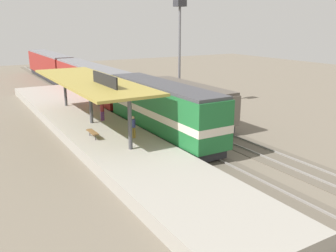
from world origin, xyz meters
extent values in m
plane|color=#706656|center=(2.00, 0.00, 0.00)|extent=(120.00, 120.00, 0.00)
cube|color=#5F5649|center=(0.00, 0.00, 0.02)|extent=(3.20, 110.00, 0.04)
cube|color=gray|center=(-0.72, 0.00, 0.08)|extent=(0.10, 110.00, 0.16)
cube|color=gray|center=(0.72, 0.00, 0.08)|extent=(0.10, 110.00, 0.16)
cube|color=#5F5649|center=(4.60, 0.00, 0.02)|extent=(3.20, 110.00, 0.04)
cube|color=gray|center=(3.88, 0.00, 0.08)|extent=(0.10, 110.00, 0.16)
cube|color=gray|center=(5.32, 0.00, 0.08)|extent=(0.10, 110.00, 0.16)
cube|color=#9E998E|center=(-4.60, 0.00, 0.45)|extent=(6.00, 44.00, 0.90)
cylinder|color=#47474C|center=(-4.60, -8.00, 2.70)|extent=(0.28, 0.28, 3.60)
cylinder|color=#47474C|center=(-4.60, 0.00, 2.70)|extent=(0.28, 0.28, 3.60)
cylinder|color=#47474C|center=(-4.60, 8.00, 2.70)|extent=(0.28, 0.28, 3.60)
cube|color=#A38E3D|center=(-4.60, 0.00, 4.60)|extent=(5.20, 18.00, 0.20)
cube|color=black|center=(-4.60, -3.60, 5.15)|extent=(0.12, 4.80, 0.90)
cylinder|color=#333338|center=(-6.00, -4.86, 1.11)|extent=(0.07, 0.07, 0.42)
cylinder|color=#333338|center=(-6.00, -3.56, 1.11)|extent=(0.07, 0.07, 0.42)
cube|color=brown|center=(-6.00, -4.21, 1.36)|extent=(0.44, 1.70, 0.08)
cube|color=#28282D|center=(0.00, -4.43, 0.51)|extent=(2.60, 13.60, 0.70)
cube|color=#1E6B33|center=(0.00, -4.43, 2.61)|extent=(2.90, 14.40, 3.50)
cube|color=#424247|center=(0.00, -4.43, 4.48)|extent=(2.78, 14.11, 0.24)
cube|color=beige|center=(0.00, -4.43, 2.35)|extent=(2.93, 14.43, 0.56)
cube|color=#28282D|center=(0.00, 13.57, 0.51)|extent=(2.60, 19.20, 0.70)
cube|color=maroon|center=(0.00, 13.57, 2.51)|extent=(2.90, 20.00, 3.30)
cube|color=slate|center=(0.00, 13.57, 4.28)|extent=(2.78, 19.60, 0.24)
cube|color=#28282D|center=(0.00, 34.37, 0.51)|extent=(2.60, 19.20, 0.70)
cube|color=maroon|center=(0.00, 34.37, 2.51)|extent=(2.90, 20.00, 3.30)
cube|color=slate|center=(0.00, 34.37, 4.28)|extent=(2.78, 19.60, 0.24)
cube|color=#28282D|center=(4.60, -1.17, 0.51)|extent=(2.50, 11.20, 0.70)
cube|color=#6B6056|center=(4.60, -1.17, 2.16)|extent=(2.80, 12.00, 2.60)
cube|color=#554D45|center=(4.60, -1.17, 3.58)|extent=(2.69, 11.76, 0.24)
cylinder|color=slate|center=(7.80, 5.37, 5.50)|extent=(0.28, 0.28, 11.00)
cube|color=#333338|center=(7.80, 5.37, 11.35)|extent=(1.10, 1.10, 0.70)
cylinder|color=olive|center=(-3.43, -5.81, 1.32)|extent=(0.16, 0.16, 0.84)
cylinder|color=olive|center=(-3.25, -5.81, 1.32)|extent=(0.16, 0.16, 0.84)
cylinder|color=navy|center=(-3.34, -5.81, 2.06)|extent=(0.34, 0.34, 0.64)
sphere|color=tan|center=(-3.34, -5.81, 2.50)|extent=(0.23, 0.23, 0.23)
cylinder|color=#663375|center=(-3.59, 0.25, 1.32)|extent=(0.16, 0.16, 0.84)
cylinder|color=#663375|center=(-3.41, 0.25, 1.32)|extent=(0.16, 0.16, 0.84)
cylinder|color=maroon|center=(-3.50, 0.25, 2.06)|extent=(0.34, 0.34, 0.64)
sphere|color=tan|center=(-3.50, 0.25, 2.50)|extent=(0.23, 0.23, 0.23)
camera|label=1|loc=(-14.58, -29.96, 9.33)|focal=39.22mm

